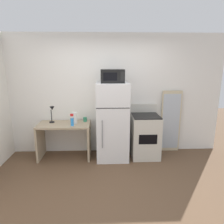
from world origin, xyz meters
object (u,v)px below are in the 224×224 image
Objects in this scene: desk at (65,134)px; spray_bottle at (72,121)px; microwave at (112,76)px; desk_lamp at (52,112)px; oven_range at (145,136)px; leaning_mirror at (171,121)px; coffee_mug at (85,119)px; paper_towel_roll at (75,118)px; refrigerator at (112,121)px.

desk is 4.32× the size of spray_bottle.
desk_lamp is at bearing 173.10° from microwave.
oven_range is 0.71m from leaning_mirror.
desk_lamp reaches higher than desk.
desk is 3.05× the size of desk_lamp.
leaning_mirror is at bearing 2.83° from coffee_mug.
microwave reaches higher than spray_bottle.
desk_lamp is 1.48m from microwave.
paper_towel_roll reaches higher than coffee_mug.
desk_lamp is 1.29m from refrigerator.
oven_range reaches higher than paper_towel_roll.
paper_towel_roll is 0.52× the size of microwave.
desk is 0.98× the size of oven_range.
coffee_mug is 0.26m from paper_towel_roll.
refrigerator is 0.93m from microwave.
refrigerator is at bearing -4.09° from paper_towel_roll.
oven_range is (0.70, 0.03, -0.34)m from refrigerator.
paper_towel_roll is 0.96× the size of spray_bottle.
desk is at bearing 176.27° from microwave.
desk is 11.32× the size of coffee_mug.
refrigerator reaches higher than oven_range.
microwave is 1.45m from oven_range.
oven_range is (0.70, 0.05, -1.27)m from microwave.
oven_range is at bearing -2.89° from desk_lamp.
spray_bottle is at bearing -127.55° from coffee_mug.
leaning_mirror is (1.33, 0.31, -1.04)m from microwave.
desk_lamp reaches higher than paper_towel_roll.
oven_range is at bearing 2.66° from refrigerator.
oven_range is at bearing -0.91° from paper_towel_roll.
spray_bottle is (-0.03, -0.16, -0.02)m from paper_towel_roll.
desk is 1.06m from refrigerator.
leaning_mirror is at bearing 12.23° from refrigerator.
paper_towel_roll is at bearing -9.02° from desk_lamp.
spray_bottle is at bearing -99.11° from paper_towel_roll.
coffee_mug is at bearing 52.45° from spray_bottle.
coffee_mug is 0.06× the size of refrigerator.
coffee_mug is at bearing 161.73° from refrigerator.
spray_bottle is 0.82m from refrigerator.
paper_towel_roll is 1.55m from oven_range.
desk is 0.42m from spray_bottle.
desk_lamp is 2.04m from oven_range.
desk is at bearing 179.59° from oven_range.
microwave is (1.02, -0.07, 1.22)m from desk.
microwave is at bearing -166.90° from leaning_mirror.
spray_bottle is 0.54× the size of microwave.
desk is at bearing 142.55° from spray_bottle.
paper_towel_roll is 0.15× the size of refrigerator.
coffee_mug is at bearing 172.90° from oven_range.
desk_lamp is 3.72× the size of coffee_mug.
leaning_mirror is (2.60, 0.16, -0.29)m from desk_lamp.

